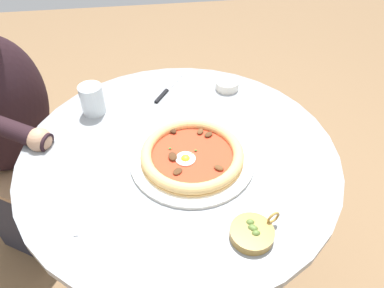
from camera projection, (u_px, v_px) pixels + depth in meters
ground_plane at (183, 281)px, 1.53m from camera, size 6.00×6.00×0.02m
dining_table at (180, 191)px, 1.13m from camera, size 0.89×0.89×0.76m
pizza_on_plate at (192, 155)px, 0.97m from camera, size 0.34×0.34×0.04m
water_glass at (93, 101)px, 1.12m from camera, size 0.07×0.07×0.09m
steak_knife at (166, 92)px, 1.22m from camera, size 0.11×0.17×0.01m
ramekin_capers at (227, 85)px, 1.23m from camera, size 0.08×0.08×0.03m
olive_pan at (252, 233)px, 0.80m from camera, size 0.12×0.10×0.05m
fork_utensil at (80, 203)px, 0.88m from camera, size 0.01×0.19×0.00m
diner_person at (19, 147)px, 1.37m from camera, size 0.44×0.54×1.15m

